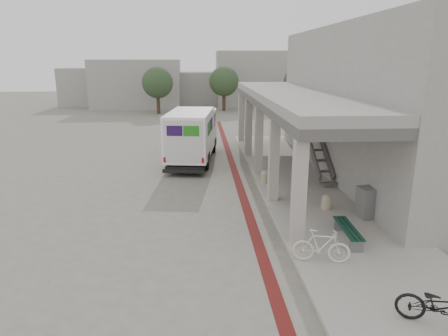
{
  "coord_description": "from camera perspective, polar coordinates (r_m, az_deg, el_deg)",
  "views": [
    {
      "loc": [
        -0.75,
        -14.3,
        5.46
      ],
      "look_at": [
        0.14,
        -0.1,
        1.6
      ],
      "focal_mm": 32.0,
      "sensor_mm": 36.0,
      "label": 1
    }
  ],
  "objects": [
    {
      "name": "bench",
      "position": [
        12.85,
        17.29,
        -8.6
      ],
      "size": [
        0.48,
        1.87,
        0.44
      ],
      "rotation": [
        0.0,
        0.0,
        -0.04
      ],
      "color": "slate",
      "rests_on": "sidewalk"
    },
    {
      "name": "ground",
      "position": [
        15.33,
        -0.53,
        -5.7
      ],
      "size": [
        120.0,
        120.0,
        0.0
      ],
      "primitive_type": "plane",
      "color": "#666157",
      "rests_on": "ground"
    },
    {
      "name": "distant_backdrop",
      "position": [
        50.31,
        -6.07,
        11.96
      ],
      "size": [
        28.0,
        10.0,
        6.5
      ],
      "color": "gray",
      "rests_on": "ground"
    },
    {
      "name": "utility_cabinet",
      "position": [
        14.78,
        19.62,
        -4.68
      ],
      "size": [
        0.57,
        0.71,
        1.09
      ],
      "primitive_type": "cube",
      "rotation": [
        0.0,
        0.0,
        0.13
      ],
      "color": "gray",
      "rests_on": "sidewalk"
    },
    {
      "name": "transit_building",
      "position": [
        20.38,
        18.51,
        8.6
      ],
      "size": [
        7.6,
        17.0,
        7.0
      ],
      "color": "gray",
      "rests_on": "ground"
    },
    {
      "name": "bollard_far",
      "position": [
        17.92,
        5.87,
        -1.25
      ],
      "size": [
        0.4,
        0.4,
        0.6
      ],
      "color": "#9E9278",
      "rests_on": "sidewalk"
    },
    {
      "name": "bicycle_black",
      "position": [
        9.73,
        28.77,
        -16.93
      ],
      "size": [
        1.88,
        1.41,
        0.94
      ],
      "primitive_type": "imported",
      "rotation": [
        0.0,
        0.0,
        1.07
      ],
      "color": "black",
      "rests_on": "sidewalk"
    },
    {
      "name": "bollard_near",
      "position": [
        15.28,
        14.46,
        -4.67
      ],
      "size": [
        0.38,
        0.38,
        0.56
      ],
      "color": "tan",
      "rests_on": "sidewalk"
    },
    {
      "name": "tree_mid",
      "position": [
        44.45,
        -0.01,
        12.25
      ],
      "size": [
        3.2,
        3.2,
        4.8
      ],
      "color": "#38281C",
      "rests_on": "ground"
    },
    {
      "name": "bike_lane_stripe",
      "position": [
        17.28,
        2.43,
        -3.24
      ],
      "size": [
        0.35,
        40.0,
        0.01
      ],
      "primitive_type": "cube",
      "color": "#4F110F",
      "rests_on": "ground"
    },
    {
      "name": "tree_left",
      "position": [
        42.58,
        -9.49,
        11.92
      ],
      "size": [
        3.2,
        3.2,
        4.8
      ],
      "color": "#38281C",
      "rests_on": "ground"
    },
    {
      "name": "tree_right",
      "position": [
        44.67,
        10.6,
        12.01
      ],
      "size": [
        3.2,
        3.2,
        4.8
      ],
      "color": "#38281C",
      "rests_on": "ground"
    },
    {
      "name": "fedex_truck",
      "position": [
        22.03,
        -4.51,
        4.85
      ],
      "size": [
        2.89,
        6.92,
        2.87
      ],
      "rotation": [
        0.0,
        0.0,
        -0.13
      ],
      "color": "black",
      "rests_on": "ground"
    },
    {
      "name": "bicycle_cream",
      "position": [
        11.32,
        13.73,
        -10.78
      ],
      "size": [
        1.62,
        0.78,
        0.94
      ],
      "primitive_type": "imported",
      "rotation": [
        0.0,
        0.0,
        1.35
      ],
      "color": "silver",
      "rests_on": "sidewalk"
    },
    {
      "name": "sidewalk",
      "position": [
        16.01,
        13.97,
        -5.01
      ],
      "size": [
        4.4,
        28.0,
        0.12
      ],
      "primitive_type": "cube",
      "color": "#9F978E",
      "rests_on": "ground"
    }
  ]
}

